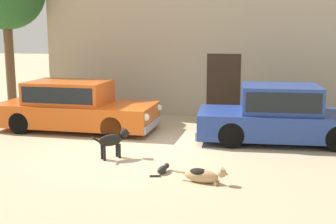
{
  "coord_description": "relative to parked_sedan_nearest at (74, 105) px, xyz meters",
  "views": [
    {
      "loc": [
        2.87,
        -10.05,
        2.85
      ],
      "look_at": [
        0.71,
        0.2,
        0.9
      ],
      "focal_mm": 47.02,
      "sensor_mm": 36.0,
      "label": 1
    }
  ],
  "objects": [
    {
      "name": "ground_plane",
      "position": [
        2.38,
        -1.64,
        -0.71
      ],
      "size": [
        80.0,
        80.0,
        0.0
      ],
      "primitive_type": "plane",
      "color": "tan"
    },
    {
      "name": "parked_sedan_nearest",
      "position": [
        0.0,
        0.0,
        0.0
      ],
      "size": [
        4.67,
        1.86,
        1.41
      ],
      "rotation": [
        0.0,
        0.0,
        -0.01
      ],
      "color": "#D15619",
      "rests_on": "ground_plane"
    },
    {
      "name": "parked_sedan_second",
      "position": [
        5.79,
        -0.24,
        0.01
      ],
      "size": [
        4.45,
        2.07,
        1.48
      ],
      "rotation": [
        0.0,
        0.0,
        0.07
      ],
      "color": "navy",
      "rests_on": "ground_plane"
    },
    {
      "name": "stray_dog_spotted",
      "position": [
        2.07,
        -2.54,
        -0.29
      ],
      "size": [
        0.74,
        0.74,
        0.68
      ],
      "rotation": [
        0.0,
        0.0,
        0.79
      ],
      "color": "black",
      "rests_on": "ground_plane"
    },
    {
      "name": "stray_dog_tan",
      "position": [
        4.26,
        -3.76,
        -0.56
      ],
      "size": [
        1.07,
        0.33,
        0.35
      ],
      "rotation": [
        0.0,
        0.0,
        6.13
      ],
      "color": "tan",
      "rests_on": "ground_plane"
    },
    {
      "name": "stray_cat",
      "position": [
        3.38,
        -3.33,
        -0.64
      ],
      "size": [
        0.3,
        0.56,
        0.16
      ],
      "rotation": [
        0.0,
        0.0,
        1.33
      ],
      "color": "#2D2B28",
      "rests_on": "ground_plane"
    }
  ]
}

